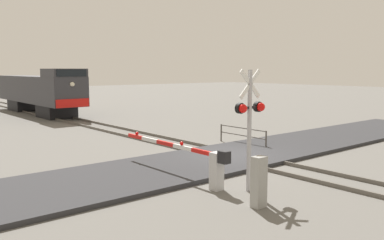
# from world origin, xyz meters

# --- Properties ---
(ground_plane) EXTENTS (160.00, 160.00, 0.00)m
(ground_plane) POSITION_xyz_m (0.00, 0.00, 0.00)
(ground_plane) COLOR #605E59
(rail_track_left) EXTENTS (0.08, 80.00, 0.15)m
(rail_track_left) POSITION_xyz_m (-0.72, 0.00, 0.07)
(rail_track_left) COLOR #59544C
(rail_track_left) RESTS_ON ground_plane
(rail_track_right) EXTENTS (0.08, 80.00, 0.15)m
(rail_track_right) POSITION_xyz_m (0.72, 0.00, 0.07)
(rail_track_right) COLOR #59544C
(rail_track_right) RESTS_ON ground_plane
(road_surface) EXTENTS (36.00, 4.62, 0.17)m
(road_surface) POSITION_xyz_m (0.00, 0.00, 0.08)
(road_surface) COLOR #2D2D30
(road_surface) RESTS_ON ground_plane
(locomotive) EXTENTS (2.78, 14.73, 4.02)m
(locomotive) POSITION_xyz_m (0.00, 24.08, 2.04)
(locomotive) COLOR black
(locomotive) RESTS_ON ground_plane
(crossing_signal) EXTENTS (1.18, 0.33, 3.97)m
(crossing_signal) POSITION_xyz_m (-3.24, -3.93, 2.46)
(crossing_signal) COLOR #ADADB2
(crossing_signal) RESTS_ON ground_plane
(crossing_gate) EXTENTS (0.36, 6.00, 1.37)m
(crossing_gate) POSITION_xyz_m (-3.93, -2.37, 0.85)
(crossing_gate) COLOR silver
(crossing_gate) RESTS_ON ground_plane
(utility_cabinet) EXTENTS (0.40, 0.30, 1.49)m
(utility_cabinet) POSITION_xyz_m (-4.19, -5.17, 0.75)
(utility_cabinet) COLOR #999993
(utility_cabinet) RESTS_ON ground_plane
(guard_railing) EXTENTS (0.08, 3.27, 0.95)m
(guard_railing) POSITION_xyz_m (2.62, 1.87, 0.63)
(guard_railing) COLOR #4C4742
(guard_railing) RESTS_ON ground_plane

